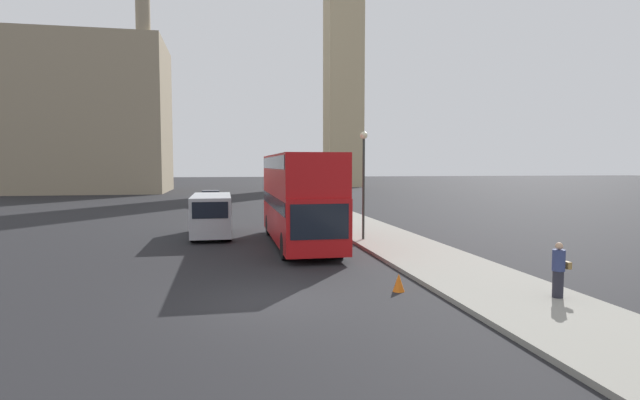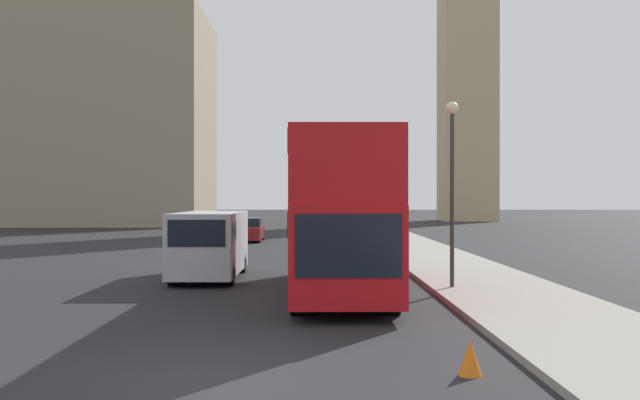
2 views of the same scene
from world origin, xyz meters
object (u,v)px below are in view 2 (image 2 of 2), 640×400
object	(u,v)px
white_van	(210,243)
parked_sedan	(249,231)
street_lamp	(452,164)
red_double_decker_bus	(339,209)

from	to	relation	value
white_van	parked_sedan	bearing A→B (deg)	91.52
white_van	street_lamp	xyz separation A→B (m)	(7.43, -3.41, 2.47)
red_double_decker_bus	parked_sedan	bearing A→B (deg)	101.05
street_lamp	parked_sedan	xyz separation A→B (m)	(-7.97, 23.89, -3.01)
white_van	parked_sedan	xyz separation A→B (m)	(-0.54, 20.49, -0.54)
red_double_decker_bus	street_lamp	xyz separation A→B (m)	(3.25, 0.28, 1.27)
parked_sedan	street_lamp	bearing A→B (deg)	-71.55
street_lamp	parked_sedan	distance (m)	25.37
white_van	parked_sedan	world-z (taller)	white_van
red_double_decker_bus	street_lamp	size ratio (longest dim) A/B	1.95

